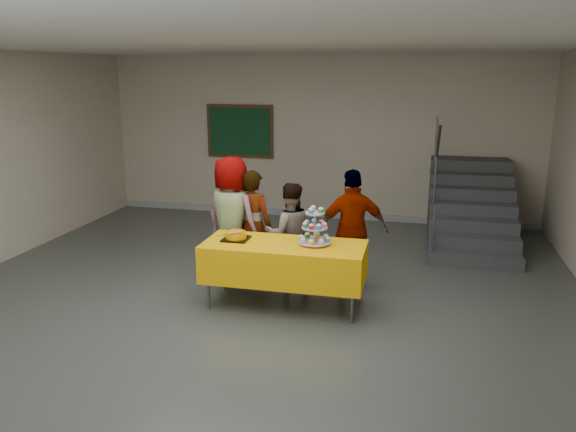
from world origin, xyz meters
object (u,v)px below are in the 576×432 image
(bake_table, at_px, (284,261))
(cupcake_stand, at_px, (315,230))
(schoolchild_d, at_px, (353,230))
(noticeboard, at_px, (240,131))
(bear_cake, at_px, (236,235))
(schoolchild_a, at_px, (232,219))
(schoolchild_b, at_px, (253,226))
(staircase, at_px, (469,211))
(schoolchild_c, at_px, (290,234))

(bake_table, height_order, cupcake_stand, cupcake_stand)
(schoolchild_d, bearing_deg, bake_table, 28.74)
(schoolchild_d, distance_m, noticeboard, 4.38)
(bear_cake, bearing_deg, noticeboard, 107.22)
(bake_table, distance_m, schoolchild_a, 1.16)
(cupcake_stand, height_order, schoolchild_b, schoolchild_b)
(noticeboard, bearing_deg, schoolchild_b, -69.59)
(schoolchild_a, distance_m, staircase, 4.16)
(schoolchild_c, height_order, schoolchild_d, schoolchild_d)
(bear_cake, height_order, schoolchild_c, schoolchild_c)
(schoolchild_d, xyz_separation_m, noticeboard, (-2.59, 3.44, 0.83))
(bake_table, distance_m, bear_cake, 0.65)
(schoolchild_a, bearing_deg, noticeboard, -52.17)
(schoolchild_d, bearing_deg, noticeboard, -70.90)
(schoolchild_c, bearing_deg, bear_cake, 36.99)
(schoolchild_b, height_order, schoolchild_d, schoolchild_d)
(schoolchild_a, xyz_separation_m, schoolchild_b, (0.27, 0.06, -0.09))
(schoolchild_b, xyz_separation_m, staircase, (2.93, 2.58, -0.25))
(cupcake_stand, bearing_deg, bake_table, -170.22)
(noticeboard, bearing_deg, cupcake_stand, -61.63)
(schoolchild_a, distance_m, noticeboard, 3.70)
(bake_table, height_order, noticeboard, noticeboard)
(schoolchild_c, relative_size, noticeboard, 1.03)
(schoolchild_a, xyz_separation_m, schoolchild_c, (0.77, 0.05, -0.16))
(schoolchild_c, xyz_separation_m, noticeboard, (-1.77, 3.42, 0.93))
(schoolchild_c, distance_m, noticeboard, 3.97)
(schoolchild_c, xyz_separation_m, schoolchild_d, (0.82, -0.01, 0.10))
(cupcake_stand, relative_size, schoolchild_d, 0.29)
(bake_table, relative_size, bear_cake, 5.25)
(bear_cake, xyz_separation_m, schoolchild_d, (1.30, 0.72, -0.06))
(schoolchild_a, bearing_deg, staircase, -118.72)
(cupcake_stand, bearing_deg, staircase, 59.03)
(schoolchild_b, height_order, staircase, staircase)
(cupcake_stand, relative_size, bear_cake, 1.24)
(staircase, relative_size, noticeboard, 1.85)
(cupcake_stand, distance_m, staircase, 3.86)
(bake_table, xyz_separation_m, schoolchild_a, (-0.88, 0.71, 0.27))
(schoolchild_b, xyz_separation_m, schoolchild_c, (0.50, -0.01, -0.07))
(schoolchild_b, relative_size, noticeboard, 1.14)
(schoolchild_a, height_order, schoolchild_d, schoolchild_a)
(bake_table, xyz_separation_m, schoolchild_d, (0.71, 0.75, 0.22))
(schoolchild_b, distance_m, noticeboard, 3.74)
(bake_table, bearing_deg, schoolchild_c, 98.19)
(schoolchild_d, bearing_deg, cupcake_stand, 44.52)
(bake_table, height_order, schoolchild_d, schoolchild_d)
(bake_table, height_order, staircase, staircase)
(bear_cake, xyz_separation_m, noticeboard, (-1.29, 4.15, 0.77))
(schoolchild_a, height_order, noticeboard, noticeboard)
(schoolchild_d, xyz_separation_m, staircase, (1.61, 2.60, -0.28))
(schoolchild_b, distance_m, schoolchild_d, 1.32)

